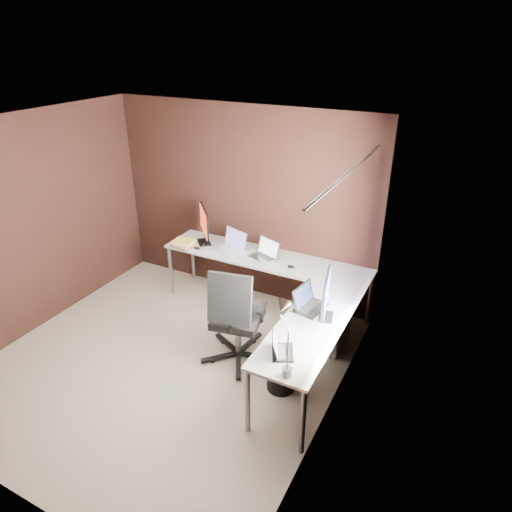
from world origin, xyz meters
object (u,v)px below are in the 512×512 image
(drawer_pedestal, at_px, (327,320))
(monitor_left, at_px, (204,224))
(monitor_right, at_px, (326,295))
(office_chair, at_px, (237,333))
(book_stack, at_px, (183,243))
(laptop_black_small, at_px, (280,349))
(laptop_black_big, at_px, (308,303))
(laptop_silver, at_px, (265,254))
(laptop_white, at_px, (232,246))
(desk_lamp, at_px, (284,328))
(wastebasket, at_px, (281,374))

(drawer_pedestal, xyz_separation_m, monitor_left, (-1.85, 0.37, 0.70))
(monitor_right, relative_size, office_chair, 0.47)
(drawer_pedestal, distance_m, book_stack, 2.10)
(drawer_pedestal, distance_m, laptop_black_small, 1.36)
(book_stack, xyz_separation_m, office_chair, (1.28, -0.87, -0.44))
(drawer_pedestal, bearing_deg, laptop_black_big, -98.51)
(monitor_left, bearing_deg, laptop_silver, 46.27)
(drawer_pedestal, height_order, monitor_right, monitor_right)
(drawer_pedestal, distance_m, monitor_right, 0.90)
(laptop_white, xyz_separation_m, laptop_black_big, (1.36, -0.83, -0.00))
(laptop_black_big, bearing_deg, monitor_left, 73.14)
(book_stack, height_order, desk_lamp, desk_lamp)
(laptop_white, height_order, office_chair, office_chair)
(laptop_white, bearing_deg, office_chair, -39.82)
(monitor_left, distance_m, laptop_black_big, 1.98)
(drawer_pedestal, height_order, laptop_white, laptop_white)
(desk_lamp, bearing_deg, wastebasket, 112.70)
(laptop_black_big, bearing_deg, desk_lamp, -162.29)
(laptop_black_small, relative_size, book_stack, 1.10)
(laptop_silver, xyz_separation_m, book_stack, (-1.09, -0.19, -0.01))
(monitor_left, relative_size, book_stack, 1.67)
(monitor_right, bearing_deg, wastebasket, 127.45)
(wastebasket, bearing_deg, book_stack, 150.54)
(drawer_pedestal, xyz_separation_m, monitor_right, (0.14, -0.57, 0.69))
(drawer_pedestal, distance_m, wastebasket, 0.94)
(laptop_black_small, xyz_separation_m, office_chair, (-0.75, 0.55, -0.43))
(laptop_silver, xyz_separation_m, laptop_black_small, (0.93, -1.61, -0.01))
(drawer_pedestal, xyz_separation_m, laptop_white, (-1.44, 0.36, 0.48))
(laptop_silver, relative_size, office_chair, 0.36)
(wastebasket, bearing_deg, laptop_silver, 122.47)
(monitor_left, bearing_deg, wastebasket, 11.06)
(drawer_pedestal, xyz_separation_m, book_stack, (-2.04, 0.15, 0.47))
(laptop_silver, distance_m, book_stack, 1.11)
(laptop_black_big, bearing_deg, drawer_pedestal, 0.17)
(drawer_pedestal, relative_size, monitor_left, 1.24)
(laptop_white, xyz_separation_m, book_stack, (-0.61, -0.21, -0.01))
(book_stack, xyz_separation_m, desk_lamp, (2.13, -1.58, 0.36))
(laptop_white, relative_size, wastebasket, 1.31)
(monitor_right, xyz_separation_m, laptop_white, (-1.57, 0.92, -0.20))
(drawer_pedestal, height_order, monitor_left, monitor_left)
(drawer_pedestal, height_order, wastebasket, drawer_pedestal)
(laptop_silver, bearing_deg, office_chair, -60.13)
(drawer_pedestal, bearing_deg, wastebasket, -99.22)
(book_stack, bearing_deg, monitor_left, 48.92)
(laptop_white, height_order, desk_lamp, desk_lamp)
(desk_lamp, bearing_deg, laptop_black_small, 120.54)
(laptop_white, distance_m, desk_lamp, 2.37)
(laptop_white, relative_size, laptop_black_small, 1.37)
(monitor_left, relative_size, desk_lamp, 0.75)
(laptop_white, relative_size, laptop_silver, 1.07)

